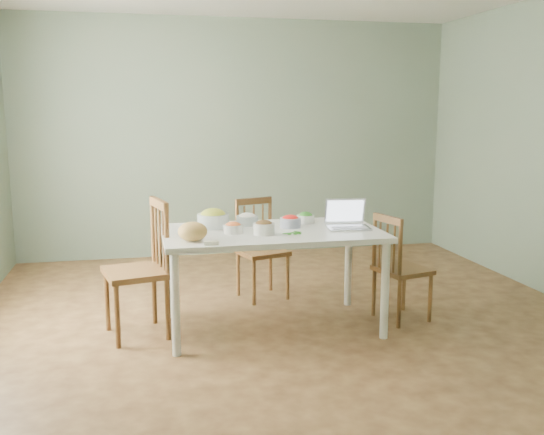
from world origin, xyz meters
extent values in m
cube|color=#3F2615|center=(0.00, 0.00, 0.00)|extent=(5.00, 5.00, 0.00)
cube|color=slate|center=(0.00, 2.50, 1.35)|extent=(5.00, 0.00, 2.70)
cube|color=slate|center=(0.00, -2.50, 1.35)|extent=(5.00, 0.00, 2.70)
ellipsoid|color=tan|center=(-0.77, -0.29, 0.84)|extent=(0.27, 0.27, 0.13)
cube|color=white|center=(-0.66, -0.45, 0.78)|extent=(0.10, 0.03, 0.03)
cylinder|color=#DDB47F|center=(0.18, 0.30, 0.78)|extent=(0.23, 0.23, 0.02)
camera|label=1|loc=(-1.11, -4.44, 1.67)|focal=39.84mm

